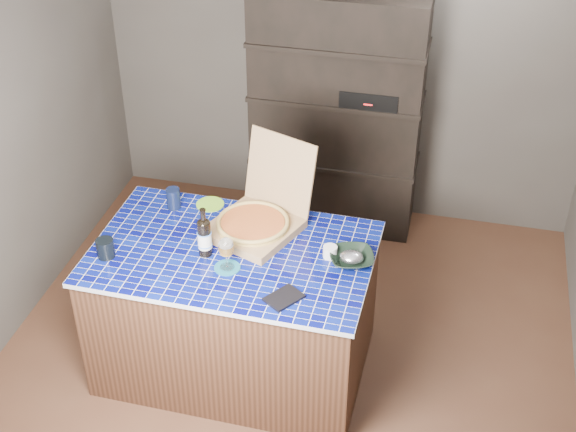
% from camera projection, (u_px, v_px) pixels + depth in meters
% --- Properties ---
extents(room, '(3.50, 3.50, 3.50)m').
position_uv_depth(room, '(286.00, 185.00, 4.31)').
color(room, '#4E3221').
rests_on(room, ground).
extents(shelving_unit, '(1.20, 0.41, 1.80)m').
position_uv_depth(shelving_unit, '(337.00, 114.00, 5.73)').
color(shelving_unit, black).
rests_on(shelving_unit, floor).
extents(kitchen_island, '(1.58, 1.02, 0.86)m').
position_uv_depth(kitchen_island, '(235.00, 309.00, 4.71)').
color(kitchen_island, '#4C2D1E').
rests_on(kitchen_island, floor).
extents(pizza_box, '(0.62, 0.68, 0.49)m').
position_uv_depth(pizza_box, '(256.00, 220.00, 4.59)').
color(pizza_box, '#987A4E').
rests_on(pizza_box, kitchen_island).
extents(mead_bottle, '(0.08, 0.08, 0.30)m').
position_uv_depth(mead_bottle, '(204.00, 237.00, 4.38)').
color(mead_bottle, black).
rests_on(mead_bottle, kitchen_island).
extents(teal_trivet, '(0.14, 0.14, 0.01)m').
position_uv_depth(teal_trivet, '(227.00, 268.00, 4.34)').
color(teal_trivet, '#155B71').
rests_on(teal_trivet, kitchen_island).
extents(wine_glass, '(0.09, 0.09, 0.20)m').
position_uv_depth(wine_glass, '(226.00, 248.00, 4.26)').
color(wine_glass, white).
rests_on(wine_glass, teal_trivet).
extents(tumbler, '(0.10, 0.10, 0.11)m').
position_uv_depth(tumbler, '(105.00, 248.00, 4.40)').
color(tumbler, black).
rests_on(tumbler, kitchen_island).
extents(dvd_case, '(0.22, 0.23, 0.01)m').
position_uv_depth(dvd_case, '(284.00, 298.00, 4.13)').
color(dvd_case, black).
rests_on(dvd_case, kitchen_island).
extents(bowl, '(0.30, 0.30, 0.06)m').
position_uv_depth(bowl, '(352.00, 259.00, 4.36)').
color(bowl, black).
rests_on(bowl, kitchen_island).
extents(foil_contents, '(0.13, 0.11, 0.06)m').
position_uv_depth(foil_contents, '(352.00, 257.00, 4.36)').
color(foil_contents, '#B3B4BF').
rests_on(foil_contents, bowl).
extents(white_jar, '(0.08, 0.08, 0.07)m').
position_uv_depth(white_jar, '(330.00, 252.00, 4.40)').
color(white_jar, silver).
rests_on(white_jar, kitchen_island).
extents(navy_cup, '(0.08, 0.08, 0.13)m').
position_uv_depth(navy_cup, '(173.00, 198.00, 4.79)').
color(navy_cup, black).
rests_on(navy_cup, kitchen_island).
extents(green_trivet, '(0.17, 0.17, 0.01)m').
position_uv_depth(green_trivet, '(210.00, 204.00, 4.85)').
color(green_trivet, '#7AC329').
rests_on(green_trivet, kitchen_island).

